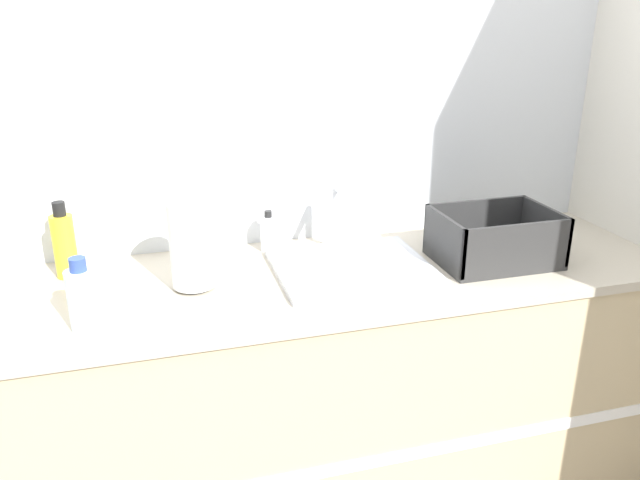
# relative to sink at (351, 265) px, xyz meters

# --- Properties ---
(wall_back) EXTENTS (4.79, 0.06, 2.60)m
(wall_back) POSITION_rel_sink_xyz_m (-0.18, 0.34, 0.35)
(wall_back) COLOR silver
(wall_back) RESTS_ON ground_plane
(counter_cabinet) EXTENTS (2.41, 0.65, 0.93)m
(counter_cabinet) POSITION_rel_sink_xyz_m (-0.18, 0.00, -0.48)
(counter_cabinet) COLOR tan
(counter_cabinet) RESTS_ON ground_plane
(sink) EXTENTS (0.47, 0.40, 0.23)m
(sink) POSITION_rel_sink_xyz_m (0.00, 0.00, 0.00)
(sink) COLOR silver
(sink) RESTS_ON counter_cabinet
(paper_towel_roll) EXTENTS (0.12, 0.12, 0.26)m
(paper_towel_roll) POSITION_rel_sink_xyz_m (-0.48, -0.00, 0.11)
(paper_towel_roll) COLOR #4C4C51
(paper_towel_roll) RESTS_ON counter_cabinet
(dish_rack) EXTENTS (0.37, 0.27, 0.17)m
(dish_rack) POSITION_rel_sink_xyz_m (0.46, -0.06, 0.05)
(dish_rack) COLOR #2D2D2D
(dish_rack) RESTS_ON counter_cabinet
(bottle_clear) EXTENTS (0.07, 0.07, 0.19)m
(bottle_clear) POSITION_rel_sink_xyz_m (-0.77, -0.17, 0.07)
(bottle_clear) COLOR silver
(bottle_clear) RESTS_ON counter_cabinet
(bottle_yellow) EXTENTS (0.07, 0.07, 0.23)m
(bottle_yellow) POSITION_rel_sink_xyz_m (-0.84, 0.19, 0.09)
(bottle_yellow) COLOR yellow
(bottle_yellow) RESTS_ON counter_cabinet
(soap_dispenser) EXTENTS (0.05, 0.05, 0.14)m
(soap_dispenser) POSITION_rel_sink_xyz_m (-0.21, 0.23, 0.04)
(soap_dispenser) COLOR silver
(soap_dispenser) RESTS_ON counter_cabinet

